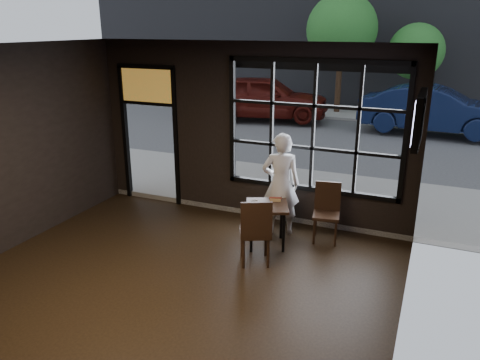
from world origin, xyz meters
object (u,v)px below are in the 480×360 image
at_px(cafe_table, 267,225).
at_px(navy_car, 434,110).
at_px(chair_near, 255,230).
at_px(man, 281,184).

xyz_separation_m(cafe_table, navy_car, (2.20, 9.64, 0.50)).
bearing_deg(chair_near, cafe_table, -112.56).
relative_size(cafe_table, chair_near, 0.67).
distance_m(cafe_table, navy_car, 9.90).
distance_m(cafe_table, man, 0.77).
relative_size(cafe_table, navy_car, 0.16).
bearing_deg(navy_car, cafe_table, 171.18).
bearing_deg(cafe_table, man, 63.38).
height_order(man, navy_car, man).
bearing_deg(navy_car, chair_near, 172.14).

